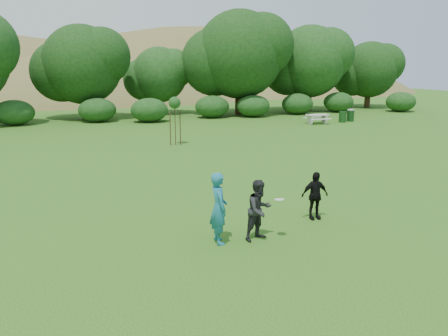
% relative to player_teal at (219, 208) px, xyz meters
% --- Properties ---
extents(ground, '(120.00, 120.00, 0.00)m').
position_rel_player_teal_xyz_m(ground, '(1.43, 0.77, -0.97)').
color(ground, '#19470C').
rests_on(ground, ground).
extents(player_teal, '(0.48, 0.72, 1.94)m').
position_rel_player_teal_xyz_m(player_teal, '(0.00, 0.00, 0.00)').
color(player_teal, '#1C6880').
rests_on(player_teal, ground).
extents(player_grey, '(0.98, 0.87, 1.67)m').
position_rel_player_teal_xyz_m(player_grey, '(1.11, -0.13, -0.13)').
color(player_grey, black).
rests_on(player_grey, ground).
extents(player_black, '(0.89, 0.41, 1.49)m').
position_rel_player_teal_xyz_m(player_black, '(3.37, 0.82, -0.22)').
color(player_black, black).
rests_on(player_black, ground).
extents(trash_can_near, '(0.60, 0.60, 0.90)m').
position_rel_player_teal_xyz_m(trash_can_near, '(17.48, 20.55, -0.52)').
color(trash_can_near, '#163D17').
rests_on(trash_can_near, ground).
extents(frisbee, '(0.27, 0.27, 0.07)m').
position_rel_player_teal_xyz_m(frisbee, '(1.60, -0.34, 0.18)').
color(frisbee, white).
rests_on(frisbee, ground).
extents(sapling, '(0.70, 0.70, 2.85)m').
position_rel_player_teal_xyz_m(sapling, '(2.09, 14.69, 1.45)').
color(sapling, '#3A2617').
rests_on(sapling, ground).
extents(picnic_table, '(1.80, 1.48, 0.76)m').
position_rel_player_teal_xyz_m(picnic_table, '(15.01, 20.40, -0.45)').
color(picnic_table, '#B7B4A9').
rests_on(picnic_table, ground).
extents(trash_can_lidded, '(0.60, 0.60, 1.05)m').
position_rel_player_teal_xyz_m(trash_can_lidded, '(18.46, 20.87, -0.43)').
color(trash_can_lidded, '#133615').
rests_on(trash_can_lidded, ground).
extents(hillside, '(150.00, 72.00, 52.00)m').
position_rel_player_teal_xyz_m(hillside, '(0.87, 69.22, -12.94)').
color(hillside, olive).
rests_on(hillside, ground).
extents(tree_row, '(53.92, 10.38, 9.62)m').
position_rel_player_teal_xyz_m(tree_row, '(4.66, 29.46, 3.90)').
color(tree_row, '#3A2616').
rests_on(tree_row, ground).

